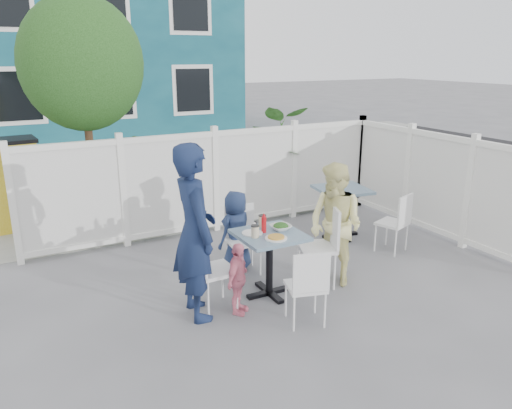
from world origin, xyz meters
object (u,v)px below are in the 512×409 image
chair_back (242,234)px  boy (236,231)px  toddler (238,279)px  chair_right (324,240)px  chair_near (308,282)px  woman (335,225)px  spare_table (342,199)px  utility_cabinet (14,186)px  man (195,232)px  chair_left (208,264)px  main_table (269,247)px

chair_back → boy: bearing=-43.2°
chair_back → toddler: 1.14m
chair_right → chair_near: size_ratio=1.16×
chair_right → toddler: size_ratio=1.21×
woman → boy: woman is taller
spare_table → woman: bearing=-130.4°
utility_cabinet → chair_near: bearing=-67.1°
utility_cabinet → man: (1.53, -4.00, 0.24)m
man → boy: (0.90, 0.86, -0.42)m
chair_left → chair_back: bearing=133.0°
man → boy: size_ratio=1.78×
spare_table → chair_back: bearing=-168.0°
man → chair_near: bearing=-126.4°
boy → utility_cabinet: bearing=-73.9°
chair_back → chair_right: bearing=138.4°
woman → boy: (-0.90, 0.91, -0.22)m
chair_left → toddler: chair_left is taller
utility_cabinet → chair_back: bearing=-56.5°
man → woman: 1.81m
man → toddler: (0.40, -0.20, -0.54)m
chair_near → woman: bearing=55.9°
chair_left → boy: boy is taller
utility_cabinet → chair_left: (1.68, -3.97, -0.16)m
chair_right → chair_near: (-0.73, -0.75, -0.08)m
chair_right → chair_near: bearing=157.8°
main_table → woman: size_ratio=0.51×
main_table → chair_right: (0.73, -0.06, -0.02)m
chair_left → woman: bearing=86.3°
utility_cabinet → boy: utility_cabinet is taller
chair_right → woman: woman is taller
chair_right → woman: 0.23m
chair_left → chair_right: chair_right is taller
man → boy: 1.31m
main_table → spare_table: spare_table is taller
spare_table → chair_back: chair_back is taller
main_table → chair_back: (0.02, 0.77, -0.08)m
spare_table → chair_back: size_ratio=0.97×
chair_left → boy: bearing=137.1°
chair_back → boy: (-0.05, 0.06, 0.02)m
spare_table → chair_right: 1.73m
utility_cabinet → chair_back: 4.05m
chair_right → spare_table: bearing=-22.4°
utility_cabinet → toddler: 4.63m
chair_left → boy: 1.13m
spare_table → chair_near: size_ratio=1.00×
spare_table → chair_right: bearing=-134.5°
utility_cabinet → boy: (2.43, -3.13, -0.17)m
main_table → chair_near: size_ratio=0.90×
chair_right → toddler: chair_right is taller
spare_table → toddler: 2.84m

